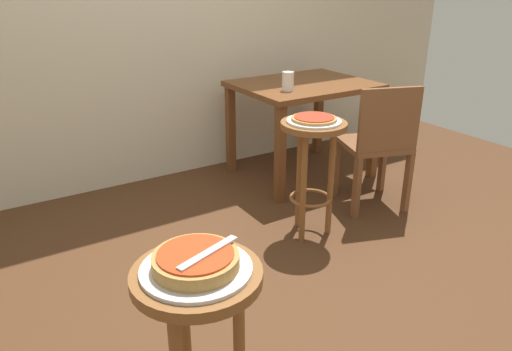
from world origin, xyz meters
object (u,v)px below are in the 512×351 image
(wooden_chair, at_px, (378,142))
(pizza_server_knife, at_px, (208,252))
(pizza_middle, at_px, (314,118))
(cup_near_edge, at_px, (288,81))
(stool_foreground, at_px, (199,325))
(serving_plate_foreground, at_px, (196,269))
(pizza_foreground, at_px, (196,260))
(stool_middle, at_px, (312,153))
(serving_plate_middle, at_px, (314,121))
(dining_table, at_px, (303,97))

(wooden_chair, relative_size, pizza_server_knife, 3.86)
(pizza_middle, distance_m, cup_near_edge, 0.72)
(stool_foreground, relative_size, serving_plate_foreground, 2.22)
(serving_plate_foreground, xyz_separation_m, cup_near_edge, (1.49, 1.65, 0.08))
(pizza_foreground, xyz_separation_m, wooden_chair, (1.80, 1.05, -0.28))
(stool_foreground, height_order, stool_middle, same)
(cup_near_edge, bearing_deg, serving_plate_foreground, -132.09)
(pizza_foreground, bearing_deg, serving_plate_middle, 39.54)
(stool_middle, bearing_deg, pizza_server_knife, -139.19)
(pizza_middle, bearing_deg, pizza_foreground, -140.46)
(dining_table, bearing_deg, wooden_chair, -86.28)
(stool_middle, distance_m, pizza_middle, 0.21)
(serving_plate_foreground, distance_m, pizza_foreground, 0.03)
(pizza_foreground, height_order, dining_table, pizza_foreground)
(serving_plate_foreground, height_order, pizza_server_knife, pizza_server_knife)
(stool_foreground, bearing_deg, dining_table, 45.95)
(dining_table, xyz_separation_m, wooden_chair, (0.05, -0.76, -0.15))
(serving_plate_foreground, xyz_separation_m, pizza_server_knife, (0.03, -0.02, 0.06))
(serving_plate_foreground, relative_size, pizza_server_knife, 1.45)
(pizza_foreground, distance_m, wooden_chair, 2.10)
(stool_foreground, relative_size, pizza_middle, 2.75)
(stool_foreground, relative_size, stool_middle, 1.00)
(wooden_chair, height_order, pizza_server_knife, wooden_chair)
(serving_plate_middle, distance_m, dining_table, 0.98)
(stool_middle, relative_size, pizza_middle, 2.75)
(stool_middle, xyz_separation_m, cup_near_edge, (0.28, 0.66, 0.27))
(pizza_server_knife, bearing_deg, wooden_chair, 12.03)
(cup_near_edge, bearing_deg, stool_foreground, -132.09)
(serving_plate_foreground, bearing_deg, serving_plate_middle, 39.54)
(stool_foreground, height_order, serving_plate_foreground, serving_plate_foreground)
(stool_foreground, xyz_separation_m, pizza_middle, (1.21, 1.00, 0.21))
(pizza_server_knife, bearing_deg, pizza_foreground, 127.10)
(cup_near_edge, bearing_deg, pizza_server_knife, -131.17)
(serving_plate_foreground, xyz_separation_m, pizza_middle, (1.21, 1.00, 0.02))
(cup_near_edge, distance_m, pizza_server_knife, 2.22)
(serving_plate_foreground, distance_m, pizza_server_knife, 0.07)
(serving_plate_foreground, distance_m, wooden_chair, 2.10)
(wooden_chair, bearing_deg, cup_near_edge, 116.92)
(pizza_foreground, bearing_deg, pizza_middle, 39.54)
(pizza_foreground, relative_size, cup_near_edge, 1.89)
(serving_plate_foreground, bearing_deg, stool_middle, 39.54)
(serving_plate_middle, distance_m, cup_near_edge, 0.72)
(serving_plate_foreground, xyz_separation_m, dining_table, (1.75, 1.81, -0.09))
(pizza_middle, xyz_separation_m, wooden_chair, (0.59, 0.06, -0.26))
(serving_plate_foreground, relative_size, serving_plate_middle, 1.02)
(wooden_chair, bearing_deg, pizza_foreground, -149.66)
(stool_foreground, xyz_separation_m, pizza_foreground, (0.00, 0.00, 0.22))
(stool_middle, distance_m, dining_table, 0.98)
(pizza_foreground, xyz_separation_m, pizza_server_knife, (0.03, -0.02, 0.03))
(dining_table, relative_size, cup_near_edge, 7.57)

